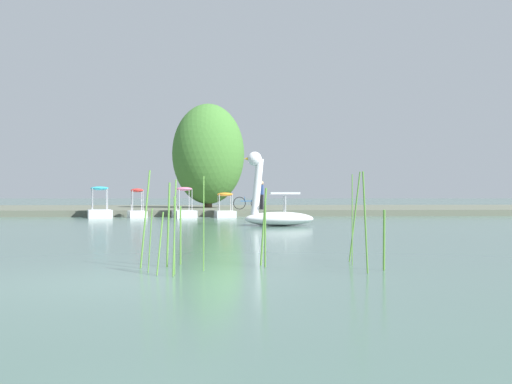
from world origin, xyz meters
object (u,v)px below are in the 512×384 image
pedal_boat_pink (184,209)px  pedal_boat_orange (225,210)px  pedal_boat_cyan (100,209)px  person_on_path (262,194)px  swan_boat (275,210)px  tree_willow_near_path (208,154)px  pedal_boat_red (137,210)px  bicycle_parked (248,203)px

pedal_boat_pink → pedal_boat_orange: bearing=0.1°
pedal_boat_cyan → person_on_path: size_ratio=1.45×
pedal_boat_pink → person_on_path: person_on_path is taller
swan_boat → person_on_path: size_ratio=1.68×
swan_boat → tree_willow_near_path: bearing=98.3°
pedal_boat_red → person_on_path: size_ratio=1.10×
pedal_boat_pink → person_on_path: 5.54m
person_on_path → pedal_boat_orange: bearing=-124.4°
pedal_boat_orange → pedal_boat_red: pedal_boat_red is taller
tree_willow_near_path → pedal_boat_cyan: bearing=-120.6°
person_on_path → pedal_boat_pink: bearing=-143.7°
swan_boat → bicycle_parked: size_ratio=1.58×
pedal_boat_red → tree_willow_near_path: bearing=69.1°
swan_boat → pedal_boat_orange: size_ratio=1.43×
pedal_boat_red → bicycle_parked: bearing=31.6°
pedal_boat_cyan → bicycle_parked: size_ratio=1.37×
swan_boat → tree_willow_near_path: tree_willow_near_path is taller
pedal_boat_orange → pedal_boat_red: bearing=-176.7°
pedal_boat_orange → bicycle_parked: (1.44, 3.49, 0.34)m
tree_willow_near_path → pedal_boat_red: bearing=-110.9°
person_on_path → bicycle_parked: person_on_path is taller
pedal_boat_red → pedal_boat_cyan: (-1.98, 0.08, 0.03)m
pedal_boat_orange → pedal_boat_cyan: 6.66m
pedal_boat_orange → tree_willow_near_path: tree_willow_near_path is taller
pedal_boat_orange → pedal_boat_pink: 2.20m
swan_boat → tree_willow_near_path: size_ratio=0.40×
bicycle_parked → pedal_boat_red: bearing=-148.4°
pedal_boat_cyan → pedal_boat_orange: bearing=1.6°
tree_willow_near_path → person_on_path: (3.23, -6.10, -2.77)m
tree_willow_near_path → swan_boat: bearing=-81.7°
person_on_path → swan_boat: bearing=-91.9°
pedal_boat_red → bicycle_parked: 7.18m
pedal_boat_red → tree_willow_near_path: (3.66, 9.61, 3.63)m
tree_willow_near_path → bicycle_parked: (2.45, -5.85, -3.31)m
bicycle_parked → pedal_boat_orange: bearing=-112.3°
pedal_boat_cyan → bicycle_parked: (8.09, 3.68, 0.29)m
bicycle_parked → tree_willow_near_path: bearing=112.7°
swan_boat → person_on_path: swan_boat is taller
tree_willow_near_path → pedal_boat_pink: bearing=-97.2°
pedal_boat_cyan → person_on_path: 9.54m
pedal_boat_cyan → person_on_path: bearing=21.1°
tree_willow_near_path → pedal_boat_orange: bearing=-83.8°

